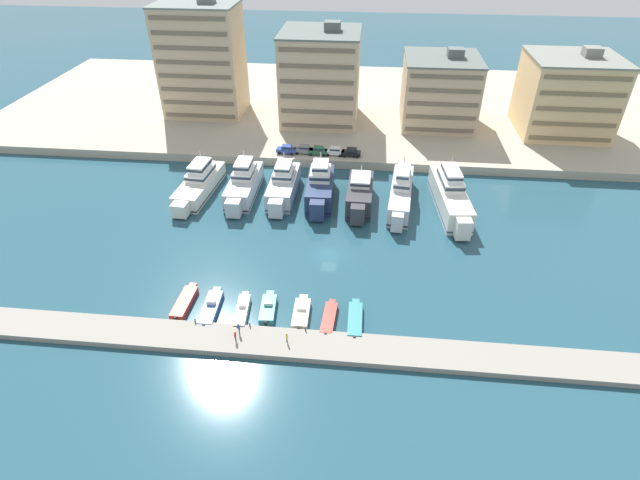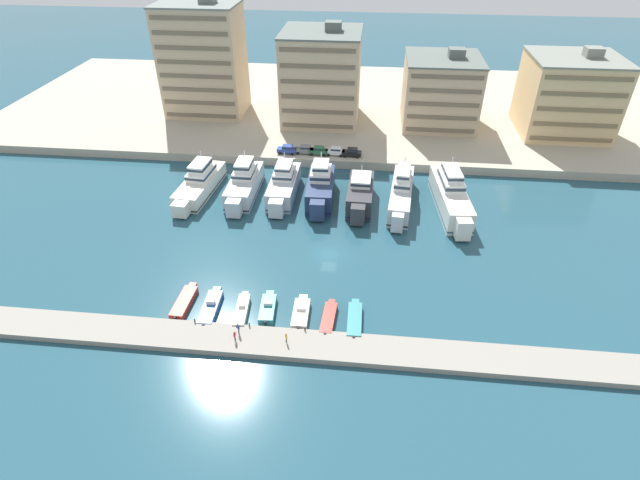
{
  "view_description": "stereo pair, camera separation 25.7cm",
  "coord_description": "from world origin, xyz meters",
  "px_view_note": "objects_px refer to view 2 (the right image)",
  "views": [
    {
      "loc": [
        5.06,
        -64.62,
        48.17
      ],
      "look_at": [
        -1.47,
        0.4,
        2.5
      ],
      "focal_mm": 28.0,
      "sensor_mm": 36.0,
      "label": 1
    },
    {
      "loc": [
        5.32,
        -64.6,
        48.17
      ],
      "look_at": [
        -1.47,
        0.4,
        2.5
      ],
      "focal_mm": 28.0,
      "sensor_mm": 36.0,
      "label": 2
    }
  ],
  "objects_px": {
    "yacht_navy_center_left": "(320,187)",
    "car_blue_far_left": "(287,149)",
    "yacht_silver_center_right": "(401,192)",
    "car_black_center": "(352,152)",
    "pedestrian_far_side": "(235,335)",
    "yacht_charcoal_center": "(360,194)",
    "car_grey_left": "(305,149)",
    "yacht_silver_left": "(244,184)",
    "motorboat_red_far_left": "(185,302)",
    "pedestrian_near_edge": "(238,327)",
    "motorboat_cream_center": "(301,313)",
    "motorboat_red_center_right": "(329,318)",
    "pedestrian_mid_deck": "(286,337)",
    "car_green_mid_left": "(319,150)",
    "yacht_silver_mid_left": "(284,185)",
    "motorboat_teal_mid_right": "(355,320)",
    "motorboat_blue_left": "(211,307)",
    "car_white_center_left": "(335,151)",
    "yacht_ivory_mid_right": "(451,196)",
    "motorboat_cream_mid_left": "(242,311)",
    "yacht_ivory_far_left": "(200,183)",
    "motorboat_teal_center_left": "(268,308)"
  },
  "relations": [
    {
      "from": "car_black_center",
      "to": "pedestrian_near_edge",
      "type": "xyz_separation_m",
      "value": [
        -12.01,
        -52.66,
        -0.95
      ]
    },
    {
      "from": "motorboat_cream_mid_left",
      "to": "pedestrian_mid_deck",
      "type": "height_order",
      "value": "pedestrian_mid_deck"
    },
    {
      "from": "yacht_charcoal_center",
      "to": "car_green_mid_left",
      "type": "xyz_separation_m",
      "value": [
        -9.56,
        17.12,
        0.56
      ]
    },
    {
      "from": "yacht_navy_center_left",
      "to": "car_blue_far_left",
      "type": "xyz_separation_m",
      "value": [
        -8.84,
        15.7,
        0.19
      ]
    },
    {
      "from": "yacht_silver_left",
      "to": "pedestrian_far_side",
      "type": "xyz_separation_m",
      "value": [
        7.69,
        -38.65,
        -0.59
      ]
    },
    {
      "from": "car_green_mid_left",
      "to": "pedestrian_mid_deck",
      "type": "relative_size",
      "value": 2.71
    },
    {
      "from": "yacht_charcoal_center",
      "to": "car_green_mid_left",
      "type": "relative_size",
      "value": 3.67
    },
    {
      "from": "yacht_silver_center_right",
      "to": "motorboat_teal_center_left",
      "type": "distance_m",
      "value": 36.89
    },
    {
      "from": "car_green_mid_left",
      "to": "motorboat_blue_left",
      "type": "bearing_deg",
      "value": -101.87
    },
    {
      "from": "car_black_center",
      "to": "pedestrian_far_side",
      "type": "xyz_separation_m",
      "value": [
        -12.17,
        -53.97,
        -1.03
      ]
    },
    {
      "from": "motorboat_blue_left",
      "to": "motorboat_teal_mid_right",
      "type": "bearing_deg",
      "value": -1.18
    },
    {
      "from": "yacht_silver_center_right",
      "to": "motorboat_red_center_right",
      "type": "distance_m",
      "value": 34.2
    },
    {
      "from": "yacht_ivory_mid_right",
      "to": "motorboat_cream_mid_left",
      "type": "relative_size",
      "value": 3.01
    },
    {
      "from": "car_green_mid_left",
      "to": "car_white_center_left",
      "type": "distance_m",
      "value": 3.61
    },
    {
      "from": "car_black_center",
      "to": "pedestrian_far_side",
      "type": "height_order",
      "value": "car_black_center"
    },
    {
      "from": "motorboat_red_center_right",
      "to": "pedestrian_mid_deck",
      "type": "xyz_separation_m",
      "value": [
        -4.97,
        -5.26,
        1.31
      ]
    },
    {
      "from": "car_blue_far_left",
      "to": "yacht_ivory_mid_right",
      "type": "bearing_deg",
      "value": -26.73
    },
    {
      "from": "car_white_center_left",
      "to": "yacht_silver_center_right",
      "type": "bearing_deg",
      "value": -49.87
    },
    {
      "from": "motorboat_blue_left",
      "to": "car_grey_left",
      "type": "height_order",
      "value": "car_grey_left"
    },
    {
      "from": "motorboat_cream_center",
      "to": "motorboat_teal_mid_right",
      "type": "height_order",
      "value": "motorboat_cream_center"
    },
    {
      "from": "yacht_silver_mid_left",
      "to": "yacht_charcoal_center",
      "type": "bearing_deg",
      "value": -8.13
    },
    {
      "from": "yacht_navy_center_left",
      "to": "car_black_center",
      "type": "height_order",
      "value": "yacht_navy_center_left"
    },
    {
      "from": "yacht_silver_left",
      "to": "motorboat_red_far_left",
      "type": "xyz_separation_m",
      "value": [
        -1.38,
        -31.85,
        -1.87
      ]
    },
    {
      "from": "yacht_silver_mid_left",
      "to": "car_white_center_left",
      "type": "distance_m",
      "value": 17.46
    },
    {
      "from": "motorboat_red_far_left",
      "to": "motorboat_teal_center_left",
      "type": "bearing_deg",
      "value": -0.6
    },
    {
      "from": "motorboat_cream_mid_left",
      "to": "car_white_center_left",
      "type": "height_order",
      "value": "car_white_center_left"
    },
    {
      "from": "motorboat_blue_left",
      "to": "motorboat_cream_mid_left",
      "type": "height_order",
      "value": "motorboat_blue_left"
    },
    {
      "from": "car_blue_far_left",
      "to": "car_grey_left",
      "type": "relative_size",
      "value": 1.02
    },
    {
      "from": "yacht_silver_center_right",
      "to": "car_blue_far_left",
      "type": "relative_size",
      "value": 4.87
    },
    {
      "from": "car_black_center",
      "to": "motorboat_cream_center",
      "type": "bearing_deg",
      "value": -95.36
    },
    {
      "from": "yacht_ivory_mid_right",
      "to": "motorboat_cream_center",
      "type": "xyz_separation_m",
      "value": [
        -23.42,
        -31.27,
        -2.19
      ]
    },
    {
      "from": "motorboat_cream_center",
      "to": "motorboat_teal_mid_right",
      "type": "xyz_separation_m",
      "value": [
        7.43,
        -0.51,
        -0.05
      ]
    },
    {
      "from": "yacht_navy_center_left",
      "to": "motorboat_red_center_right",
      "type": "height_order",
      "value": "yacht_navy_center_left"
    },
    {
      "from": "yacht_silver_mid_left",
      "to": "yacht_charcoal_center",
      "type": "height_order",
      "value": "yacht_silver_mid_left"
    },
    {
      "from": "motorboat_red_center_right",
      "to": "car_white_center_left",
      "type": "distance_m",
      "value": 48.66
    },
    {
      "from": "motorboat_blue_left",
      "to": "car_blue_far_left",
      "type": "xyz_separation_m",
      "value": [
        3.26,
        47.93,
        2.32
      ]
    },
    {
      "from": "yacht_silver_center_right",
      "to": "pedestrian_near_edge",
      "type": "bearing_deg",
      "value": -120.92
    },
    {
      "from": "car_blue_far_left",
      "to": "pedestrian_near_edge",
      "type": "height_order",
      "value": "car_blue_far_left"
    },
    {
      "from": "yacht_charcoal_center",
      "to": "car_blue_far_left",
      "type": "distance_m",
      "value": 23.66
    },
    {
      "from": "yacht_ivory_far_left",
      "to": "motorboat_teal_center_left",
      "type": "distance_m",
      "value": 37.34
    },
    {
      "from": "motorboat_red_center_right",
      "to": "pedestrian_mid_deck",
      "type": "height_order",
      "value": "pedestrian_mid_deck"
    },
    {
      "from": "car_green_mid_left",
      "to": "yacht_navy_center_left",
      "type": "bearing_deg",
      "value": -82.72
    },
    {
      "from": "motorboat_teal_center_left",
      "to": "car_blue_far_left",
      "type": "relative_size",
      "value": 1.57
    },
    {
      "from": "yacht_silver_left",
      "to": "motorboat_teal_mid_right",
      "type": "bearing_deg",
      "value": -55.32
    },
    {
      "from": "motorboat_cream_mid_left",
      "to": "motorboat_teal_mid_right",
      "type": "distance_m",
      "value": 15.66
    },
    {
      "from": "yacht_charcoal_center",
      "to": "car_grey_left",
      "type": "xyz_separation_m",
      "value": [
        -12.58,
        17.39,
        0.56
      ]
    },
    {
      "from": "yacht_navy_center_left",
      "to": "car_blue_far_left",
      "type": "bearing_deg",
      "value": 119.37
    },
    {
      "from": "yacht_silver_left",
      "to": "motorboat_red_far_left",
      "type": "height_order",
      "value": "yacht_silver_left"
    },
    {
      "from": "yacht_ivory_mid_right",
      "to": "motorboat_teal_center_left",
      "type": "xyz_separation_m",
      "value": [
        -28.15,
        -30.8,
        -2.17
      ]
    },
    {
      "from": "car_blue_far_left",
      "to": "car_white_center_left",
      "type": "xyz_separation_m",
      "value": [
        10.43,
        0.14,
        0.0
      ]
    }
  ]
}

